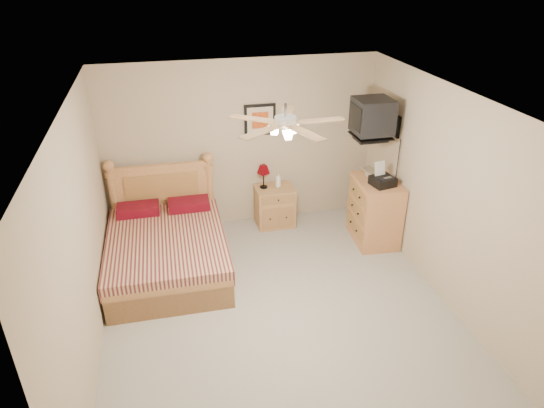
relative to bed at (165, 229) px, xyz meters
The scene contains 17 objects.
floor 1.77m from the bed, 42.57° to the right, with size 4.50×4.50×0.00m, color #9B978C.
ceiling 2.50m from the bed, 42.57° to the right, with size 4.00×4.50×0.04m, color white.
wall_back 1.78m from the bed, 42.82° to the left, with size 4.00×0.04×2.50m, color tan.
wall_front 3.64m from the bed, 70.11° to the right, with size 4.00×0.04×2.50m, color tan.
wall_left 1.50m from the bed, 124.88° to the right, with size 0.04×4.50×2.50m, color tan.
wall_right 3.47m from the bed, 19.18° to the right, with size 0.04×4.50×2.50m, color tan.
bed is the anchor object (origin of this frame).
nightstand 1.91m from the bed, 28.08° to the left, with size 0.57×0.43×0.62m, color #B58148.
table_lamp 1.78m from the bed, 32.14° to the left, with size 0.20×0.20×0.37m, color #600109, non-canonical shape.
lotion_bottle 1.95m from the bed, 28.02° to the left, with size 0.09×0.09×0.22m, color white.
framed_picture 2.11m from the bed, 36.70° to the left, with size 0.46×0.04×0.46m, color black.
dresser 2.96m from the bed, ahead, with size 0.55×0.80×0.94m, color #B46D40.
fax_machine 2.98m from the bed, ahead, with size 0.29×0.31×0.31m, color black, non-canonical shape.
magazine_lower 2.92m from the bed, ahead, with size 0.19×0.25×0.02m, color beige.
magazine_upper 2.92m from the bed, ahead, with size 0.18×0.25×0.02m, color gray.
wall_tv 3.20m from the bed, ahead, with size 0.56×0.46×0.58m, color black, non-canonical shape.
ceiling_fan 2.50m from the bed, 47.27° to the right, with size 1.14×1.14×0.28m, color silver, non-canonical shape.
Camera 1 is at (-1.11, -4.38, 3.76)m, focal length 32.00 mm.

